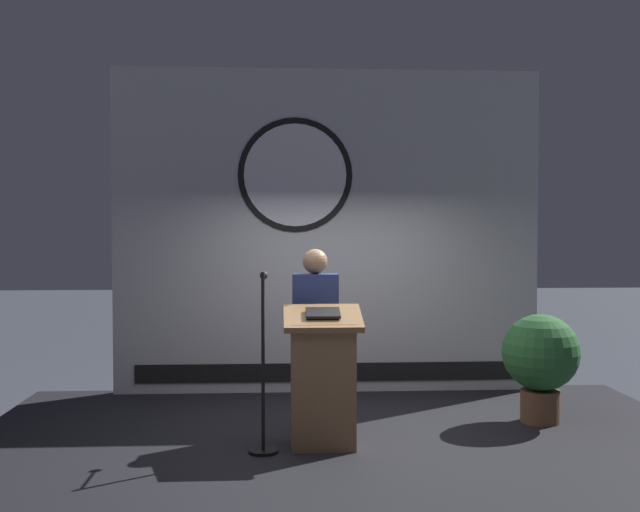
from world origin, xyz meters
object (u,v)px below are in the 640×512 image
(speaker_person, at_px, (315,338))
(microphone_stand, at_px, (263,388))
(podium, at_px, (323,379))
(potted_plant, at_px, (541,358))

(speaker_person, height_order, microphone_stand, speaker_person)
(podium, relative_size, microphone_stand, 0.80)
(podium, xyz_separation_m, microphone_stand, (-0.49, -0.10, -0.05))
(speaker_person, distance_m, microphone_stand, 0.79)
(speaker_person, bearing_deg, potted_plant, 4.75)
(microphone_stand, relative_size, potted_plant, 1.44)
(podium, height_order, speaker_person, speaker_person)
(potted_plant, bearing_deg, microphone_stand, -163.58)
(speaker_person, bearing_deg, podium, -85.47)
(podium, distance_m, microphone_stand, 0.50)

